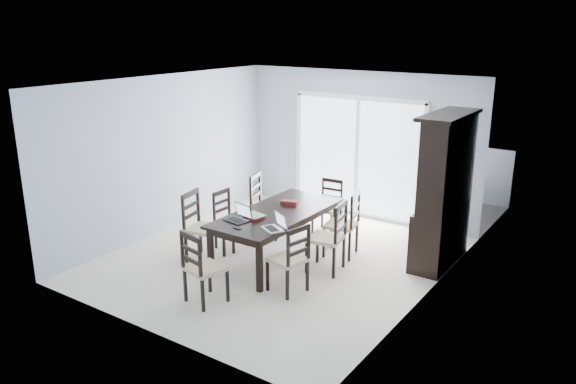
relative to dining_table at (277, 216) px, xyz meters
The scene contains 24 objects.
floor 0.67m from the dining_table, ahead, with size 5.00×5.00×0.00m, color beige.
ceiling 1.93m from the dining_table, ahead, with size 5.00×5.00×0.00m, color white.
back_wall 2.58m from the dining_table, 90.00° to the left, with size 4.50×0.02×2.60m, color #9CA9BA.
wall_left 2.34m from the dining_table, behind, with size 0.02×5.00×2.60m, color #9CA9BA.
wall_right 2.34m from the dining_table, ahead, with size 0.02×5.00×2.60m, color #9CA9BA.
balcony 3.57m from the dining_table, 90.00° to the left, with size 4.50×2.00×0.10m, color gray.
railing 4.50m from the dining_table, 90.00° to the left, with size 4.50×0.06×1.10m, color #99999E.
dining_table is the anchor object (origin of this frame).
china_hutch 2.41m from the dining_table, 31.71° to the left, with size 0.50×1.38×2.20m.
sliding_door 2.51m from the dining_table, 90.00° to the left, with size 2.52×0.05×2.18m.
chair_left_near 1.17m from the dining_table, 147.05° to the right, with size 0.54×0.53×1.19m.
chair_left_mid 0.95m from the dining_table, behind, with size 0.40×0.39×1.04m.
chair_left_far 1.06m from the dining_table, 138.90° to the left, with size 0.57×0.56×1.20m.
chair_right_near 1.13m from the dining_table, 44.81° to the right, with size 0.49×0.48×1.08m.
chair_right_mid 0.89m from the dining_table, ahead, with size 0.53×0.52×1.19m.
chair_right_far 1.05m from the dining_table, 41.91° to the left, with size 0.53×0.52×1.17m.
chair_end_near 1.69m from the dining_table, 89.64° to the right, with size 0.50×0.51×1.11m.
chair_end_far 1.47m from the dining_table, 88.86° to the left, with size 0.41×0.42×1.03m.
laptop_dark 0.71m from the dining_table, 109.35° to the right, with size 0.36×0.28×0.22m.
laptop_silver 0.77m from the dining_table, 59.76° to the right, with size 0.37×0.33×0.21m.
book_stack 0.44m from the dining_table, 105.49° to the right, with size 0.33×0.27×0.05m.
cell_phone 0.89m from the dining_table, 91.84° to the right, with size 0.12×0.05×0.01m, color black.
game_box 0.39m from the dining_table, 96.16° to the left, with size 0.25×0.12×0.06m, color #521017.
hot_tub 3.55m from the dining_table, 105.13° to the left, with size 2.01×1.80×1.04m.
Camera 1 is at (4.48, -6.31, 3.37)m, focal length 35.00 mm.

